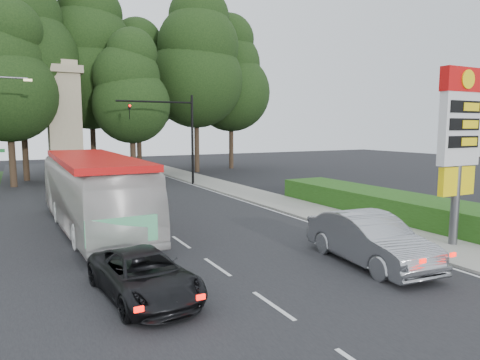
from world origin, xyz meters
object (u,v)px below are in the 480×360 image
gas_station_pylon (460,132)px  suv_charcoal (144,275)px  transit_bus (93,193)px  monument (64,122)px  traffic_signal_mast (177,127)px  sedan_silver (370,239)px

gas_station_pylon → suv_charcoal: size_ratio=1.52×
transit_bus → suv_charcoal: size_ratio=2.67×
monument → transit_bus: (-0.71, -18.44, -3.42)m
gas_station_pylon → traffic_signal_mast: bearing=99.1°
gas_station_pylon → monument: 30.17m
monument → traffic_signal_mast: bearing=-38.0°
sedan_silver → suv_charcoal: (-7.57, 0.73, -0.23)m
sedan_silver → monument: bearing=109.1°
gas_station_pylon → transit_bus: size_ratio=0.57×
traffic_signal_mast → gas_station_pylon: bearing=-80.9°
gas_station_pylon → monument: bearing=111.8°
gas_station_pylon → transit_bus: (-11.91, 9.57, -2.77)m
traffic_signal_mast → suv_charcoal: (-8.48, -21.31, -4.05)m
sedan_silver → suv_charcoal: 7.61m
traffic_signal_mast → monument: monument is taller
monument → transit_bus: 18.76m
gas_station_pylon → sedan_silver: bearing=-179.5°
gas_station_pylon → transit_bus: gas_station_pylon is taller
traffic_signal_mast → transit_bus: traffic_signal_mast is taller
transit_bus → monument: bearing=85.5°
transit_bus → sedan_silver: transit_bus is taller
transit_bus → suv_charcoal: 8.94m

